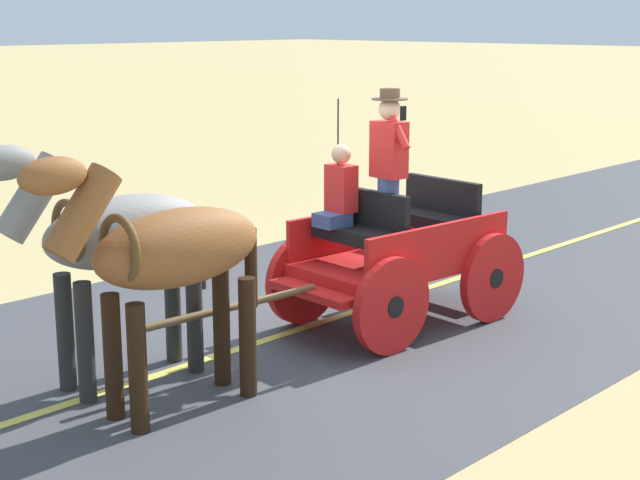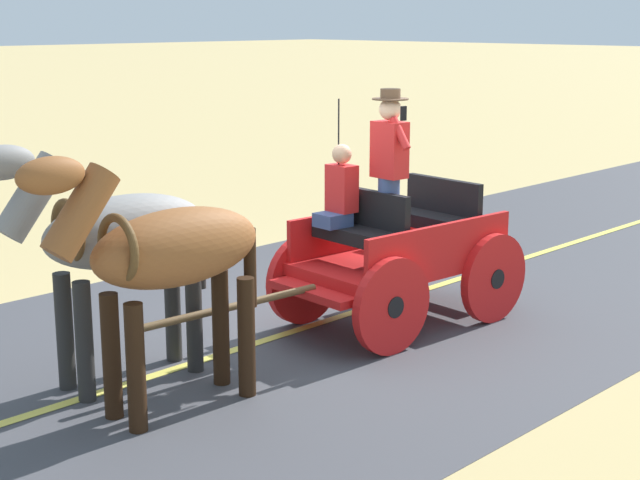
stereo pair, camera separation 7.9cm
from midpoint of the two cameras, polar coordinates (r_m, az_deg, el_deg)
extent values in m
plane|color=tan|center=(10.30, 0.20, -4.86)|extent=(200.00, 200.00, 0.00)
cube|color=#424247|center=(10.30, 0.20, -4.84)|extent=(6.18, 160.00, 0.01)
cube|color=#DBCC4C|center=(10.30, 0.20, -4.81)|extent=(0.12, 160.00, 0.00)
cube|color=red|center=(10.13, 4.49, -1.32)|extent=(1.36, 2.28, 0.12)
cube|color=red|center=(9.69, 6.95, -0.33)|extent=(0.22, 2.09, 0.44)
cube|color=red|center=(10.46, 2.27, 0.74)|extent=(0.22, 2.09, 0.44)
cube|color=red|center=(9.35, -0.72, -3.15)|extent=(1.10, 0.32, 0.08)
cube|color=red|center=(11.05, 8.79, -1.18)|extent=(0.73, 0.25, 0.06)
cube|color=black|center=(9.63, 2.03, 0.27)|extent=(1.04, 0.44, 0.14)
cube|color=black|center=(9.70, 2.81, 1.70)|extent=(1.02, 0.16, 0.44)
cube|color=black|center=(10.40, 6.42, 1.17)|extent=(1.04, 0.44, 0.14)
cube|color=black|center=(10.49, 7.10, 2.47)|extent=(1.02, 0.16, 0.44)
cylinder|color=red|center=(9.21, 4.06, -3.95)|extent=(0.17, 0.96, 0.96)
cylinder|color=black|center=(9.21, 4.06, -3.95)|extent=(0.14, 0.22, 0.21)
cylinder|color=red|center=(10.13, -1.21, -2.35)|extent=(0.17, 0.96, 0.96)
cylinder|color=black|center=(10.13, -1.21, -2.35)|extent=(0.14, 0.22, 0.21)
cylinder|color=red|center=(10.33, 10.04, -2.23)|extent=(0.17, 0.96, 0.96)
cylinder|color=black|center=(10.33, 10.04, -2.23)|extent=(0.14, 0.22, 0.21)
cylinder|color=red|center=(11.15, 4.81, -0.94)|extent=(0.17, 0.96, 0.96)
cylinder|color=black|center=(11.15, 4.81, -0.94)|extent=(0.14, 0.22, 0.21)
cylinder|color=brown|center=(8.75, -5.58, -4.02)|extent=(0.22, 2.00, 0.07)
cylinder|color=black|center=(9.71, 0.84, 4.60)|extent=(0.02, 0.02, 1.30)
cylinder|color=#384C7F|center=(9.69, 3.83, 1.12)|extent=(0.22, 0.22, 0.90)
cube|color=red|center=(9.56, 3.89, 5.40)|extent=(0.36, 0.25, 0.56)
sphere|color=beige|center=(9.52, 3.93, 7.79)|extent=(0.22, 0.22, 0.22)
cylinder|color=#473323|center=(9.51, 3.94, 8.39)|extent=(0.36, 0.36, 0.01)
cylinder|color=#473323|center=(9.50, 3.95, 8.69)|extent=(0.20, 0.20, 0.10)
cylinder|color=red|center=(9.39, 4.53, 6.35)|extent=(0.27, 0.10, 0.32)
cube|color=black|center=(9.31, 4.73, 7.53)|extent=(0.03, 0.07, 0.14)
cube|color=#384C7F|center=(9.70, 0.50, 1.22)|extent=(0.30, 0.34, 0.14)
cube|color=red|center=(9.72, 1.03, 3.11)|extent=(0.31, 0.22, 0.48)
sphere|color=tan|center=(9.66, 1.04, 5.15)|extent=(0.20, 0.20, 0.20)
ellipsoid|color=brown|center=(7.79, -8.70, -0.45)|extent=(0.64, 1.59, 0.64)
cylinder|color=black|center=(7.61, -11.10, -7.54)|extent=(0.15, 0.15, 1.05)
cylinder|color=black|center=(7.90, -12.52, -6.82)|extent=(0.15, 0.15, 1.05)
cylinder|color=black|center=(8.20, -4.61, -5.81)|extent=(0.15, 0.15, 1.05)
cylinder|color=black|center=(8.47, -6.15, -5.21)|extent=(0.15, 0.15, 1.05)
cylinder|color=brown|center=(7.28, -14.27, 1.56)|extent=(0.29, 0.66, 0.73)
ellipsoid|color=brown|center=(7.12, -15.96, 3.69)|extent=(0.25, 0.55, 0.28)
cube|color=black|center=(7.28, -14.15, 1.86)|extent=(0.09, 0.50, 0.56)
cylinder|color=black|center=(8.29, -4.41, -1.66)|extent=(0.11, 0.11, 0.70)
torus|color=brown|center=(7.49, -12.16, -0.52)|extent=(0.55, 0.10, 0.55)
ellipsoid|color=gray|center=(8.46, -11.68, 0.50)|extent=(0.69, 1.60, 0.64)
cylinder|color=#272726|center=(8.29, -14.08, -5.96)|extent=(0.15, 0.15, 1.05)
cylinder|color=#272726|center=(8.60, -15.20, -5.33)|extent=(0.15, 0.15, 1.05)
cylinder|color=#272726|center=(8.80, -7.74, -4.55)|extent=(0.15, 0.15, 1.05)
cylinder|color=#272726|center=(9.09, -9.01, -4.01)|extent=(0.15, 0.15, 1.05)
cylinder|color=gray|center=(8.02, -17.06, 2.42)|extent=(0.32, 0.67, 0.73)
ellipsoid|color=gray|center=(7.88, -18.66, 4.37)|extent=(0.27, 0.56, 0.28)
cube|color=#272726|center=(8.02, -16.94, 2.69)|extent=(0.10, 0.51, 0.56)
cylinder|color=#272726|center=(8.90, -7.45, -0.71)|extent=(0.11, 0.11, 0.70)
torus|color=brown|center=(8.20, -15.02, 0.50)|extent=(0.55, 0.12, 0.55)
camera|label=1|loc=(0.04, -90.25, -0.06)|focal=53.70mm
camera|label=2|loc=(0.04, 89.75, 0.06)|focal=53.70mm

